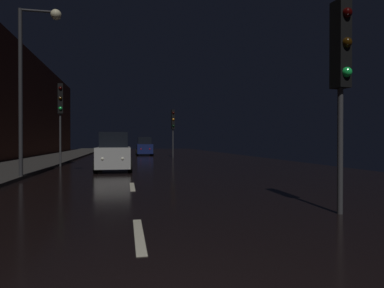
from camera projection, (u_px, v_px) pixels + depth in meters
name	position (u px, v px, depth m)	size (l,w,h in m)	color
ground	(129.00, 161.00, 26.77)	(25.61, 84.00, 0.02)	black
sidewalk_left	(41.00, 161.00, 25.48)	(4.40, 84.00, 0.15)	#33302D
lane_centerline	(131.00, 175.00, 15.47)	(0.16, 21.43, 0.01)	beige
traffic_light_far_left	(60.00, 106.00, 21.10)	(0.38, 0.49, 5.24)	#38383A
traffic_light_near_right	(341.00, 60.00, 7.28)	(0.35, 0.48, 4.67)	#38383A
traffic_light_far_right	(173.00, 123.00, 32.62)	(0.33, 0.47, 4.67)	#38383A
streetlamp_overhead	(32.00, 66.00, 13.90)	(1.70, 0.44, 7.16)	#2D2D30
car_approaching_headlights	(114.00, 153.00, 18.13)	(1.90, 4.12, 2.08)	silver
car_distant_taillights	(144.00, 147.00, 37.73)	(1.87, 4.06, 2.04)	#141E51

